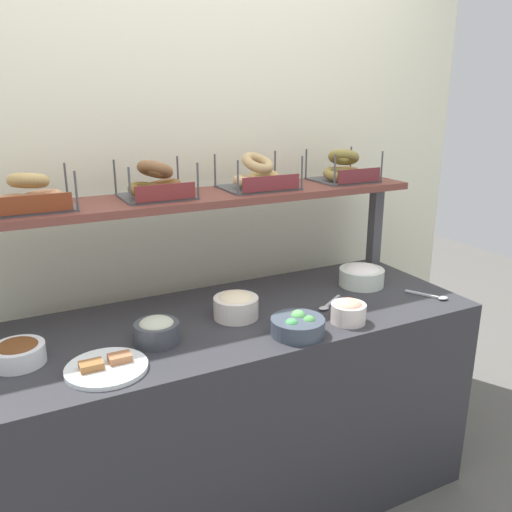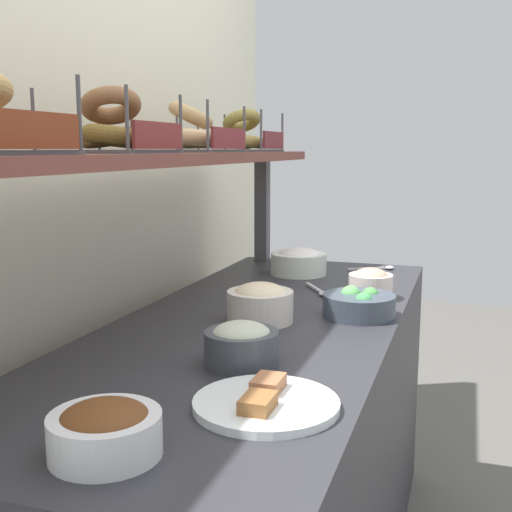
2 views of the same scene
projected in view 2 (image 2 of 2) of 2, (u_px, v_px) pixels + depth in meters
back_wall at (71, 182)px, 1.78m from camera, size 3.05×0.06×2.40m
deli_counter at (258, 472)px, 1.74m from camera, size 1.85×0.70×0.85m
shelf_riser_right at (262, 210)px, 2.53m from camera, size 0.05×0.05×0.40m
upper_shelf at (161, 159)px, 1.68m from camera, size 1.81×0.32×0.03m
bowl_veggie_mix at (359, 304)px, 1.70m from camera, size 0.19×0.19×0.08m
bowl_chocolate_spread at (105, 430)px, 0.93m from camera, size 0.17×0.17×0.08m
bowl_cream_cheese at (299, 261)px, 2.27m from camera, size 0.20×0.20×0.10m
bowl_lox_spread at (371, 283)px, 1.90m from camera, size 0.13×0.13×0.09m
bowl_tuna_salad at (241, 344)px, 1.32m from camera, size 0.15×0.15×0.09m
bowl_potato_salad at (260, 303)px, 1.64m from camera, size 0.17×0.17×0.10m
serving_plate_white at (266, 402)px, 1.10m from camera, size 0.25×0.25×0.04m
serving_spoon_near_plate at (320, 291)px, 1.98m from camera, size 0.16×0.11×0.01m
serving_spoon_by_edge at (379, 268)px, 2.36m from camera, size 0.10×0.16×0.01m
bagel_basket_cinnamon_raisin at (112, 131)px, 1.48m from camera, size 0.29×0.27×0.16m
bagel_basket_plain at (192, 135)px, 1.89m from camera, size 0.30×0.26×0.16m
bagel_basket_everything at (242, 138)px, 2.30m from camera, size 0.27×0.26×0.16m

